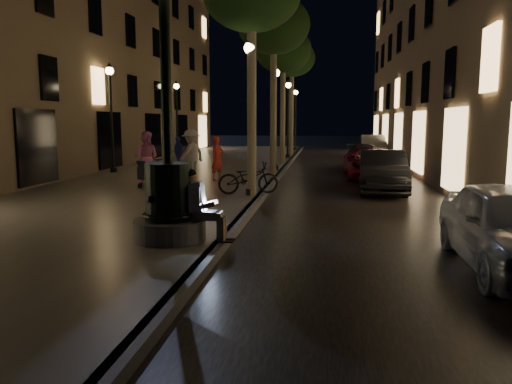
% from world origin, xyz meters
% --- Properties ---
extents(ground, '(120.00, 120.00, 0.00)m').
position_xyz_m(ground, '(0.00, 15.00, 0.00)').
color(ground, black).
rests_on(ground, ground).
extents(cobble_lane, '(6.00, 45.00, 0.02)m').
position_xyz_m(cobble_lane, '(3.00, 15.00, 0.01)').
color(cobble_lane, black).
rests_on(cobble_lane, ground).
extents(promenade, '(8.00, 45.00, 0.20)m').
position_xyz_m(promenade, '(-4.00, 15.00, 0.10)').
color(promenade, slate).
rests_on(promenade, ground).
extents(curb_strip, '(0.25, 45.00, 0.20)m').
position_xyz_m(curb_strip, '(0.00, 15.00, 0.10)').
color(curb_strip, '#59595B').
rests_on(curb_strip, ground).
extents(building_right, '(8.00, 36.00, 15.00)m').
position_xyz_m(building_right, '(10.00, 18.00, 7.50)').
color(building_right, '#816C50').
rests_on(building_right, ground).
extents(building_left, '(8.00, 36.00, 15.00)m').
position_xyz_m(building_left, '(-12.00, 18.00, 7.50)').
color(building_left, '#816C50').
rests_on(building_left, ground).
extents(fountain_lamppost, '(1.40, 1.40, 5.21)m').
position_xyz_m(fountain_lamppost, '(-1.00, 2.00, 1.21)').
color(fountain_lamppost, '#59595B').
rests_on(fountain_lamppost, promenade).
extents(seated_man_laptop, '(1.02, 0.35, 1.39)m').
position_xyz_m(seated_man_laptop, '(-0.39, 2.00, 0.93)').
color(seated_man_laptop, gray).
rests_on(seated_man_laptop, promenade).
extents(tree_second, '(3.00, 3.00, 7.40)m').
position_xyz_m(tree_second, '(-0.20, 14.00, 6.33)').
color(tree_second, '#6B604C').
rests_on(tree_second, promenade).
extents(tree_third, '(3.00, 3.00, 7.20)m').
position_xyz_m(tree_third, '(-0.30, 20.00, 6.14)').
color(tree_third, '#6B604C').
rests_on(tree_third, promenade).
extents(tree_far, '(3.00, 3.00, 7.50)m').
position_xyz_m(tree_far, '(-0.22, 26.00, 6.43)').
color(tree_far, '#6B604C').
rests_on(tree_far, promenade).
extents(lamp_curb_a, '(0.36, 0.36, 4.81)m').
position_xyz_m(lamp_curb_a, '(-0.30, 8.00, 3.24)').
color(lamp_curb_a, black).
rests_on(lamp_curb_a, promenade).
extents(lamp_curb_b, '(0.36, 0.36, 4.81)m').
position_xyz_m(lamp_curb_b, '(-0.30, 16.00, 3.24)').
color(lamp_curb_b, black).
rests_on(lamp_curb_b, promenade).
extents(lamp_curb_c, '(0.36, 0.36, 4.81)m').
position_xyz_m(lamp_curb_c, '(-0.30, 24.00, 3.24)').
color(lamp_curb_c, black).
rests_on(lamp_curb_c, promenade).
extents(lamp_curb_d, '(0.36, 0.36, 4.81)m').
position_xyz_m(lamp_curb_d, '(-0.30, 32.00, 3.24)').
color(lamp_curb_d, black).
rests_on(lamp_curb_d, promenade).
extents(lamp_left_b, '(0.36, 0.36, 4.81)m').
position_xyz_m(lamp_left_b, '(-7.40, 14.00, 3.24)').
color(lamp_left_b, black).
rests_on(lamp_left_b, promenade).
extents(lamp_left_c, '(0.36, 0.36, 4.81)m').
position_xyz_m(lamp_left_c, '(-7.40, 24.00, 3.24)').
color(lamp_left_c, black).
rests_on(lamp_left_c, promenade).
extents(stroller, '(0.69, 1.02, 1.05)m').
position_xyz_m(stroller, '(-3.99, 9.19, 0.73)').
color(stroller, black).
rests_on(stroller, promenade).
extents(car_front, '(1.80, 4.35, 1.47)m').
position_xyz_m(car_front, '(5.12, 1.50, 0.74)').
color(car_front, '#AEB2B6').
rests_on(car_front, ground).
extents(car_second, '(1.79, 4.54, 1.47)m').
position_xyz_m(car_second, '(4.00, 10.68, 0.73)').
color(car_second, black).
rests_on(car_second, ground).
extents(car_third, '(2.27, 4.75, 1.31)m').
position_xyz_m(car_third, '(4.00, 14.93, 0.65)').
color(car_third, maroon).
rests_on(car_third, ground).
extents(car_rear, '(1.91, 4.38, 1.25)m').
position_xyz_m(car_rear, '(4.06, 19.44, 0.63)').
color(car_rear, '#313036').
rests_on(car_rear, ground).
extents(car_fifth, '(1.92, 4.78, 1.54)m').
position_xyz_m(car_fifth, '(5.20, 26.72, 0.77)').
color(car_fifth, '#9E9F99').
rests_on(car_fifth, ground).
extents(pedestrian_red, '(0.66, 0.75, 1.71)m').
position_xyz_m(pedestrian_red, '(-2.11, 11.59, 1.06)').
color(pedestrian_red, red).
rests_on(pedestrian_red, promenade).
extents(pedestrian_pink, '(0.96, 0.76, 1.92)m').
position_xyz_m(pedestrian_pink, '(-4.48, 10.25, 1.16)').
color(pedestrian_pink, pink).
rests_on(pedestrian_pink, promenade).
extents(pedestrian_white, '(1.23, 1.45, 1.95)m').
position_xyz_m(pedestrian_white, '(-3.33, 12.31, 1.18)').
color(pedestrian_white, silver).
rests_on(pedestrian_white, promenade).
extents(pedestrian_blue, '(0.88, 0.93, 1.55)m').
position_xyz_m(pedestrian_blue, '(-5.05, 16.21, 0.97)').
color(pedestrian_blue, '#283194').
rests_on(pedestrian_blue, promenade).
extents(bicycle, '(2.03, 1.24, 1.01)m').
position_xyz_m(bicycle, '(-0.40, 8.27, 0.70)').
color(bicycle, black).
rests_on(bicycle, promenade).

